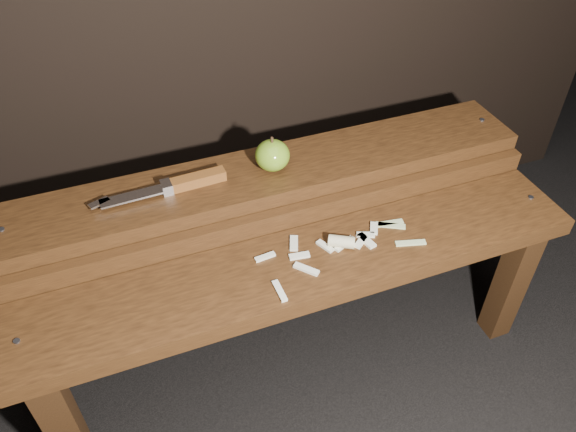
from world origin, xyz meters
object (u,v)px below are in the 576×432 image
object	(u,v)px
bench_rear_tier	(272,199)
apple	(272,155)
bench_front_tier	(308,286)
knife	(182,184)

from	to	relation	value
bench_rear_tier	apple	world-z (taller)	apple
bench_front_tier	apple	size ratio (longest dim) A/B	14.74
bench_rear_tier	apple	xyz separation A→B (m)	(0.01, 0.00, 0.12)
apple	knife	size ratio (longest dim) A/B	0.28
bench_front_tier	apple	xyz separation A→B (m)	(0.01, 0.23, 0.18)
bench_front_tier	knife	distance (m)	0.35
bench_front_tier	knife	bearing A→B (deg)	130.48
bench_front_tier	bench_rear_tier	distance (m)	0.23
apple	bench_front_tier	bearing A→B (deg)	-91.32
apple	knife	world-z (taller)	apple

